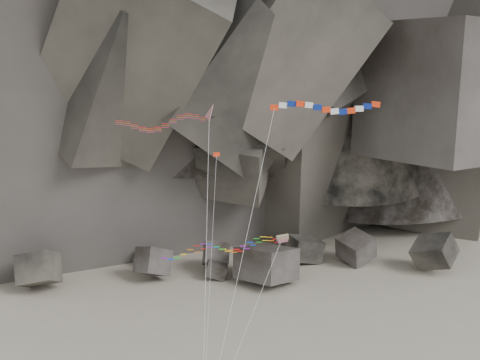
{
  "coord_description": "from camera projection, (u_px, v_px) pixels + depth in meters",
  "views": [
    {
      "loc": [
        -3.44,
        -54.45,
        33.35
      ],
      "look_at": [
        3.54,
        6.0,
        20.45
      ],
      "focal_mm": 45.0,
      "sensor_mm": 36.0,
      "label": 1
    }
  ],
  "objects": [
    {
      "name": "headland",
      "position": [
        186.0,
        8.0,
        119.53
      ],
      "size": [
        110.0,
        70.0,
        84.0
      ],
      "primitive_type": null,
      "color": "#504A41",
      "rests_on": "ground"
    },
    {
      "name": "boulder_field",
      "position": [
        228.0,
        263.0,
        91.37
      ],
      "size": [
        71.04,
        17.51,
        6.99
      ],
      "color": "#47423F",
      "rests_on": "ground"
    },
    {
      "name": "banner_kite",
      "position": [
        325.0,
        109.0,
        57.6
      ],
      "size": [
        18.15,
        12.9,
        27.52
      ],
      "rotation": [
        0.0,
        0.0,
        -0.11
      ],
      "color": "red",
      "rests_on": "ground"
    },
    {
      "name": "delta_kite",
      "position": [
        159.0,
        122.0,
        55.42
      ],
      "size": [
        9.65,
        12.43,
        27.42
      ],
      "rotation": [
        0.0,
        0.0,
        0.2
      ],
      "color": "red",
      "rests_on": "ground"
    },
    {
      "name": "parafoil_kite",
      "position": [
        218.0,
        247.0,
        55.92
      ],
      "size": [
        12.31,
        9.0,
        15.45
      ],
      "rotation": [
        0.0,
        0.0,
        0.12
      ],
      "color": "yellow",
      "rests_on": "ground"
    },
    {
      "name": "pennant_kite",
      "position": [
        214.0,
        205.0,
        56.25
      ],
      "size": [
        2.68,
        12.25,
        22.63
      ],
      "rotation": [
        0.0,
        0.0,
        0.12
      ],
      "color": "red",
      "rests_on": "ground"
    }
  ]
}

